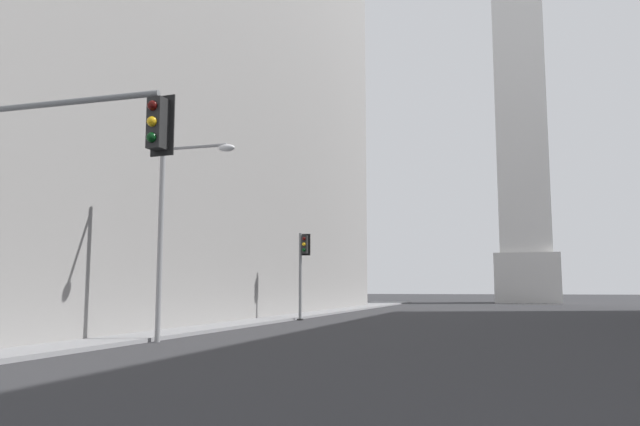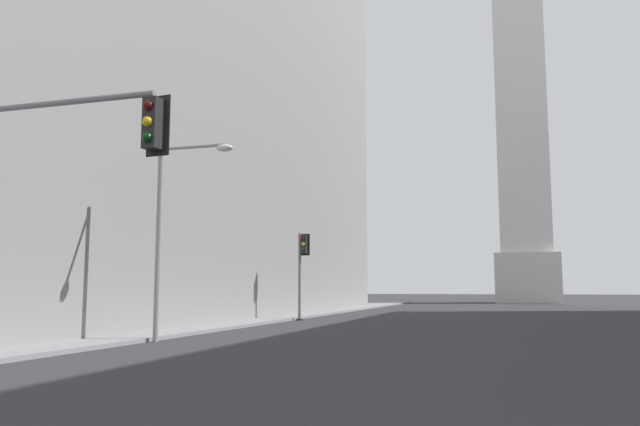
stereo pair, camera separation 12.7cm
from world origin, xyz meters
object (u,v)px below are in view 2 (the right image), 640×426
traffic_light_mid_left (302,262)px  street_lamp (172,217)px  obelisk (518,57)px  traffic_light_near_left (16,164)px

traffic_light_mid_left → street_lamp: size_ratio=0.73×
obelisk → traffic_light_near_left: bearing=-99.7°
traffic_light_near_left → street_lamp: 8.86m
traffic_light_mid_left → street_lamp: 15.94m
traffic_light_near_left → traffic_light_mid_left: (-1.43, 24.69, -1.25)m
obelisk → traffic_light_mid_left: (-14.27, -50.21, -29.79)m
street_lamp → traffic_light_mid_left: bearing=91.1°
traffic_light_near_left → street_lamp: (-1.14, 8.78, -0.21)m
obelisk → street_lamp: bearing=-101.9°
obelisk → traffic_light_mid_left: obelisk is taller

